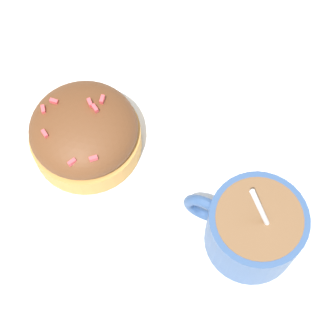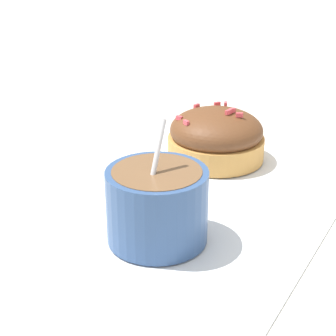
# 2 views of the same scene
# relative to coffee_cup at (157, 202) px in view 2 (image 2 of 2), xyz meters

# --- Properties ---
(ground_plane) EXTENTS (3.00, 3.00, 0.00)m
(ground_plane) POSITION_rel_coffee_cup_xyz_m (0.08, 0.01, -0.03)
(ground_plane) COLOR silver
(paper_napkin) EXTENTS (0.33, 0.30, 0.00)m
(paper_napkin) POSITION_rel_coffee_cup_xyz_m (0.08, 0.01, -0.03)
(paper_napkin) COLOR white
(paper_napkin) RESTS_ON ground_plane
(coffee_cup) EXTENTS (0.10, 0.08, 0.10)m
(coffee_cup) POSITION_rel_coffee_cup_xyz_m (0.00, 0.00, 0.00)
(coffee_cup) COLOR #335184
(coffee_cup) RESTS_ON paper_napkin
(frosted_pastry) EXTENTS (0.10, 0.10, 0.06)m
(frosted_pastry) POSITION_rel_coffee_cup_xyz_m (0.17, 0.01, -0.01)
(frosted_pastry) COLOR #D19347
(frosted_pastry) RESTS_ON paper_napkin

